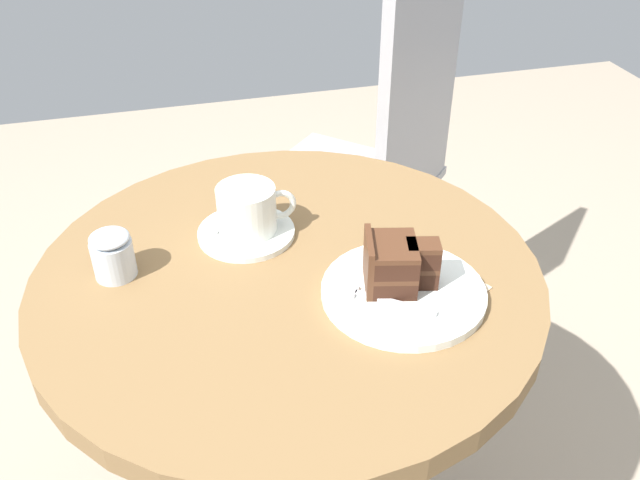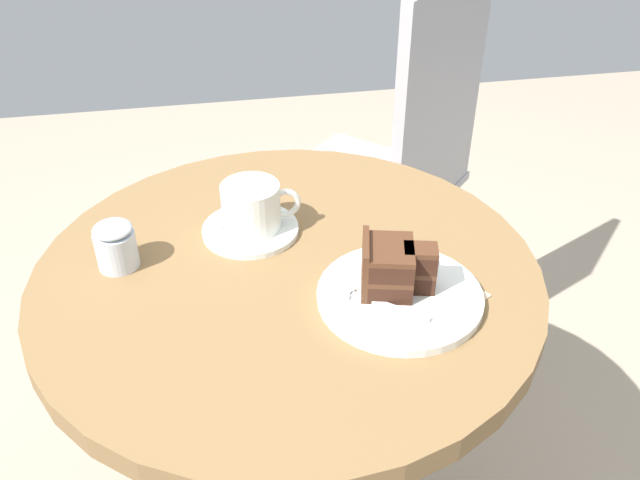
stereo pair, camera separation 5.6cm
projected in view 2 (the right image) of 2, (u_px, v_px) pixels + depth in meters
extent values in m
cylinder|color=brown|center=(288.00, 277.00, 0.95)|extent=(0.70, 0.70, 0.03)
cylinder|color=silver|center=(293.00, 434.00, 1.14)|extent=(0.07, 0.07, 0.64)
cylinder|color=silver|center=(251.00, 230.00, 1.00)|extent=(0.14, 0.14, 0.01)
cylinder|color=silver|center=(251.00, 206.00, 0.98)|extent=(0.09, 0.09, 0.07)
cylinder|color=beige|center=(250.00, 186.00, 0.96)|extent=(0.08, 0.08, 0.00)
torus|color=silver|center=(285.00, 203.00, 0.99)|extent=(0.05, 0.01, 0.05)
cube|color=silver|center=(228.00, 220.00, 1.01)|extent=(0.06, 0.08, 0.00)
ellipsoid|color=silver|center=(245.00, 204.00, 1.05)|extent=(0.02, 0.02, 0.00)
cylinder|color=silver|center=(400.00, 296.00, 0.88)|extent=(0.22, 0.22, 0.01)
cube|color=#381E14|center=(386.00, 279.00, 0.87)|extent=(0.08, 0.09, 0.03)
cube|color=#381E14|center=(418.00, 280.00, 0.87)|extent=(0.05, 0.04, 0.03)
cube|color=#4C2B19|center=(387.00, 269.00, 0.87)|extent=(0.08, 0.09, 0.01)
cube|color=#4C2B19|center=(419.00, 271.00, 0.86)|extent=(0.05, 0.04, 0.01)
cube|color=#381E14|center=(388.00, 259.00, 0.86)|extent=(0.08, 0.09, 0.03)
cube|color=#381E14|center=(420.00, 260.00, 0.85)|extent=(0.05, 0.04, 0.03)
cube|color=#4C2B19|center=(389.00, 249.00, 0.85)|extent=(0.08, 0.09, 0.01)
cube|color=#4C2B19|center=(421.00, 250.00, 0.85)|extent=(0.05, 0.04, 0.01)
cube|color=#4C2B19|center=(365.00, 264.00, 0.86)|extent=(0.03, 0.07, 0.07)
cube|color=silver|center=(390.00, 307.00, 0.85)|extent=(0.09, 0.07, 0.00)
cube|color=silver|center=(340.00, 290.00, 0.87)|extent=(0.04, 0.04, 0.00)
cube|color=tan|center=(414.00, 292.00, 0.89)|extent=(0.19, 0.19, 0.00)
cube|color=tan|center=(405.00, 297.00, 0.88)|extent=(0.18, 0.18, 0.00)
cylinder|color=#9E9EA3|center=(339.00, 216.00, 1.91)|extent=(0.02, 0.02, 0.44)
cylinder|color=#9E9EA3|center=(270.00, 274.00, 1.69)|extent=(0.02, 0.02, 0.44)
cylinder|color=#9E9EA3|center=(444.00, 253.00, 1.77)|extent=(0.02, 0.02, 0.44)
cylinder|color=#9E9EA3|center=(383.00, 322.00, 1.55)|extent=(0.02, 0.02, 0.44)
cube|color=#9E9EA3|center=(362.00, 186.00, 1.60)|extent=(0.54, 0.54, 0.02)
cube|color=#9E9EA3|center=(440.00, 102.00, 1.37)|extent=(0.27, 0.27, 0.49)
cylinder|color=silver|center=(117.00, 250.00, 0.93)|extent=(0.06, 0.06, 0.05)
ellipsoid|color=silver|center=(112.00, 229.00, 0.91)|extent=(0.05, 0.05, 0.02)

